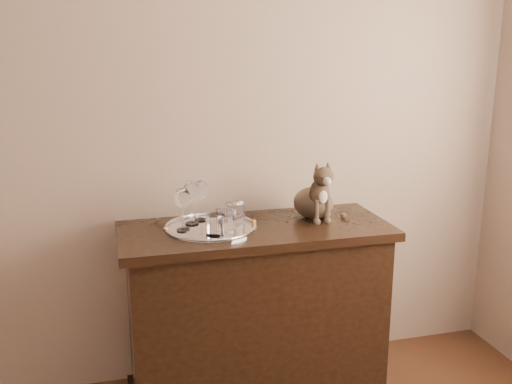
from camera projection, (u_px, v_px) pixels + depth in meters
wall_back at (108, 110)px, 2.54m from camera, size 4.00×0.10×2.70m
sideboard at (256, 315)px, 2.62m from camera, size 1.20×0.50×0.85m
tray at (211, 228)px, 2.48m from camera, size 0.40×0.40×0.01m
wine_glass_a at (191, 202)px, 2.51m from camera, size 0.08×0.08×0.20m
wine_glass_b at (201, 200)px, 2.57m from camera, size 0.07×0.07×0.19m
wine_glass_c at (183, 209)px, 2.42m from camera, size 0.07×0.07×0.19m
tumbler_a at (226, 221)px, 2.42m from camera, size 0.09×0.09×0.10m
tumbler_b at (215, 225)px, 2.37m from camera, size 0.08×0.08×0.09m
tumbler_c at (235, 214)px, 2.52m from camera, size 0.09×0.09×0.10m
cat at (314, 188)px, 2.63m from camera, size 0.29×0.27×0.28m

